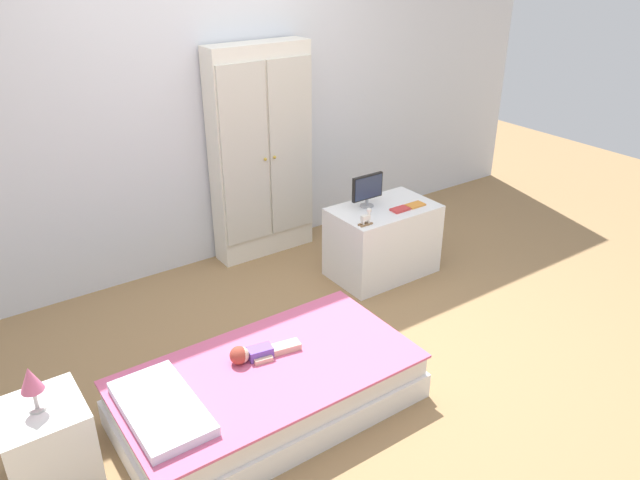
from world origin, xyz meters
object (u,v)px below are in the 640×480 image
nightstand (47,444)px  doll (252,353)px  table_lamp (31,381)px  wardrobe (262,154)px  book_red (400,209)px  tv_stand (382,241)px  tv_monitor (368,189)px  book_orange (415,205)px  bed (269,389)px  rocking_horse_toy (367,217)px

nightstand → doll: bearing=-3.6°
doll → table_lamp: bearing=176.4°
doll → wardrobe: wardrobe is taller
book_red → nightstand: bearing=-168.4°
table_lamp → book_red: table_lamp is taller
doll → tv_stand: bearing=25.3°
doll → wardrobe: 1.88m
tv_stand → nightstand: bearing=-165.8°
tv_stand → tv_monitor: 0.43m
book_orange → nightstand: bearing=-169.0°
bed → rocking_horse_toy: size_ratio=13.08×
nightstand → rocking_horse_toy: bearing=12.1°
bed → doll: size_ratio=3.97×
nightstand → wardrobe: 2.56m
nightstand → rocking_horse_toy: rocking_horse_toy is taller
nightstand → wardrobe: size_ratio=0.26×
bed → doll: (-0.03, 0.11, 0.18)m
wardrobe → book_orange: bearing=-52.1°
doll → wardrobe: bearing=57.7°
bed → tv_monitor: (1.37, 0.90, 0.54)m
rocking_horse_toy → tv_stand: bearing=28.4°
bed → table_lamp: 1.16m
wardrobe → book_red: size_ratio=12.17×
nightstand → book_orange: book_orange is taller
nightstand → wardrobe: bearing=36.2°
tv_stand → book_orange: size_ratio=5.56×
book_red → book_orange: book_red is taller
book_orange → bed: bearing=-156.9°
bed → book_red: (1.52, 0.71, 0.41)m
bed → table_lamp: (-1.06, 0.18, 0.43)m
wardrobe → tv_stand: 1.12m
book_orange → tv_stand: bearing=152.2°
wardrobe → book_orange: (0.73, -0.93, -0.27)m
rocking_horse_toy → book_red: (0.35, 0.05, -0.05)m
wardrobe → nightstand: bearing=-143.8°
doll → rocking_horse_toy: size_ratio=3.29×
bed → table_lamp: table_lamp is taller
bed → nightstand: nightstand is taller
rocking_horse_toy → tv_monitor: bearing=50.4°
table_lamp → book_red: size_ratio=1.69×
wardrobe → table_lamp: bearing=-143.8°
tv_stand → book_orange: bearing=-27.8°
tv_monitor → rocking_horse_toy: tv_monitor is taller
table_lamp → wardrobe: 2.50m
bed → wardrobe: size_ratio=0.96×
bed → book_orange: bearing=23.1°
book_red → bed: bearing=-155.0°
nightstand → wardrobe: wardrobe is taller
nightstand → tv_stand: size_ratio=0.55×
doll → tv_stand: size_ratio=0.51×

